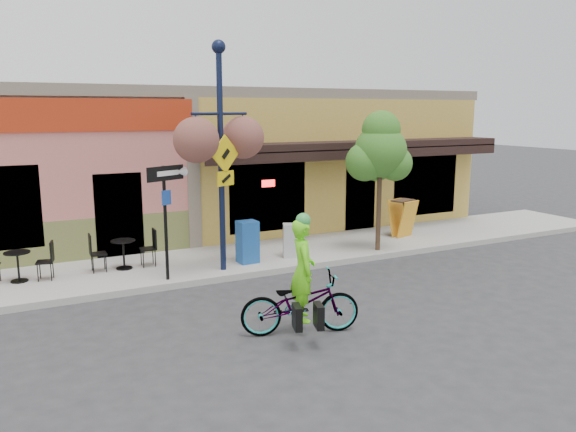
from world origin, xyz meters
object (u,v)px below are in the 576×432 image
(building, at_px, (185,158))
(newspaper_box_grey, at_px, (291,240))
(cyclist_rider, at_px, (303,284))
(one_way_sign, at_px, (166,224))
(street_tree, at_px, (380,181))
(bicycle, at_px, (300,303))
(lamp_post, at_px, (221,158))
(newspaper_box_blue, at_px, (248,242))

(building, xyz_separation_m, newspaper_box_grey, (0.88, -6.18, -1.67))
(cyclist_rider, relative_size, one_way_sign, 0.70)
(newspaper_box_grey, relative_size, street_tree, 0.23)
(cyclist_rider, height_order, one_way_sign, one_way_sign)
(building, bearing_deg, newspaper_box_grey, -81.87)
(bicycle, relative_size, one_way_sign, 0.82)
(building, distance_m, one_way_sign, 7.17)
(newspaper_box_grey, xyz_separation_m, street_tree, (2.42, -0.42, 1.45))
(building, xyz_separation_m, lamp_post, (-1.08, -6.49, 0.53))
(cyclist_rider, height_order, lamp_post, lamp_post)
(lamp_post, relative_size, street_tree, 1.40)
(cyclist_rider, bearing_deg, newspaper_box_blue, 6.89)
(one_way_sign, bearing_deg, building, 44.96)
(bicycle, bearing_deg, newspaper_box_grey, -8.47)
(newspaper_box_grey, height_order, street_tree, street_tree)
(newspaper_box_grey, bearing_deg, newspaper_box_blue, -156.35)
(building, distance_m, newspaper_box_grey, 6.46)
(bicycle, distance_m, newspaper_box_blue, 4.30)
(lamp_post, xyz_separation_m, street_tree, (4.38, -0.10, -0.75))
(building, xyz_separation_m, bicycle, (-1.11, -10.41, -1.70))
(lamp_post, bearing_deg, building, 57.07)
(one_way_sign, bearing_deg, street_tree, -23.85)
(bicycle, bearing_deg, newspaper_box_blue, 6.23)
(lamp_post, xyz_separation_m, newspaper_box_grey, (1.97, 0.32, -2.20))
(newspaper_box_blue, bearing_deg, bicycle, -103.57)
(newspaper_box_blue, bearing_deg, newspaper_box_grey, -2.86)
(newspaper_box_grey, bearing_deg, building, 121.61)
(newspaper_box_blue, relative_size, street_tree, 0.28)
(lamp_post, height_order, newspaper_box_grey, lamp_post)
(one_way_sign, height_order, street_tree, street_tree)
(building, relative_size, newspaper_box_grey, 21.20)
(lamp_post, distance_m, newspaper_box_blue, 2.26)
(cyclist_rider, relative_size, street_tree, 0.48)
(cyclist_rider, relative_size, newspaper_box_grey, 2.09)
(cyclist_rider, bearing_deg, building, 10.94)
(street_tree, bearing_deg, lamp_post, 178.69)
(lamp_post, relative_size, newspaper_box_blue, 5.03)
(cyclist_rider, bearing_deg, bicycle, 106.77)
(building, bearing_deg, bicycle, -96.10)
(bicycle, xyz_separation_m, newspaper_box_blue, (0.79, 4.23, 0.12))
(one_way_sign, bearing_deg, newspaper_box_grey, -16.12)
(building, distance_m, newspaper_box_blue, 6.39)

